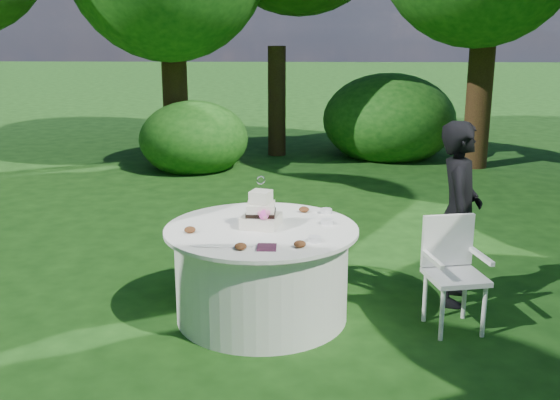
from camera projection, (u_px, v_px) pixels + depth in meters
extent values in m
plane|color=#143A10|center=(262.00, 316.00, 5.45)|extent=(80.00, 80.00, 0.00)
cube|color=#421C31|center=(267.00, 247.00, 4.75)|extent=(0.14, 0.14, 0.02)
ellipsoid|color=silver|center=(222.00, 246.00, 4.79)|extent=(0.48, 0.07, 0.01)
imported|color=black|center=(458.00, 214.00, 5.56)|extent=(0.50, 0.65, 1.58)
cylinder|color=white|center=(262.00, 274.00, 5.35)|extent=(1.40, 1.40, 0.74)
cylinder|color=white|center=(261.00, 229.00, 5.25)|extent=(1.56, 1.56, 0.03)
cube|color=beige|center=(261.00, 221.00, 5.26)|extent=(0.34, 0.34, 0.10)
cube|color=white|center=(261.00, 209.00, 5.23)|extent=(0.22, 0.22, 0.10)
cube|color=white|center=(261.00, 197.00, 5.21)|extent=(0.19, 0.19, 0.10)
cube|color=black|center=(261.00, 213.00, 5.24)|extent=(0.23, 0.23, 0.03)
sphere|color=#EF46BC|center=(264.00, 215.00, 5.11)|extent=(0.08, 0.08, 0.08)
cylinder|color=white|center=(261.00, 187.00, 5.19)|extent=(0.01, 0.01, 0.05)
torus|color=silver|center=(261.00, 180.00, 5.17)|extent=(0.07, 0.02, 0.07)
cube|color=silver|center=(456.00, 277.00, 5.10)|extent=(0.50, 0.50, 0.04)
cube|color=white|center=(448.00, 240.00, 5.22)|extent=(0.42, 0.12, 0.42)
cylinder|color=white|center=(442.00, 315.00, 4.97)|extent=(0.04, 0.04, 0.42)
cylinder|color=white|center=(484.00, 312.00, 5.03)|extent=(0.04, 0.04, 0.42)
cylinder|color=white|center=(425.00, 297.00, 5.30)|extent=(0.04, 0.04, 0.42)
cylinder|color=silver|center=(464.00, 294.00, 5.35)|extent=(0.04, 0.04, 0.42)
cube|color=silver|center=(433.00, 259.00, 5.03)|extent=(0.11, 0.38, 0.04)
cube|color=white|center=(481.00, 256.00, 5.09)|extent=(0.11, 0.38, 0.04)
cylinder|color=silver|center=(326.00, 211.00, 5.64)|extent=(0.10, 0.10, 0.04)
cylinder|color=silver|center=(327.00, 222.00, 5.33)|extent=(0.10, 0.10, 0.04)
cylinder|color=silver|center=(315.00, 239.00, 4.90)|extent=(0.10, 0.10, 0.04)
ellipsoid|color=#562D16|center=(190.00, 230.00, 5.11)|extent=(0.09, 0.09, 0.05)
ellipsoid|color=#562D16|center=(241.00, 246.00, 4.72)|extent=(0.09, 0.09, 0.05)
ellipsoid|color=#562D16|center=(304.00, 209.00, 5.68)|extent=(0.09, 0.09, 0.05)
ellipsoid|color=#562D16|center=(300.00, 244.00, 4.77)|extent=(0.09, 0.09, 0.05)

